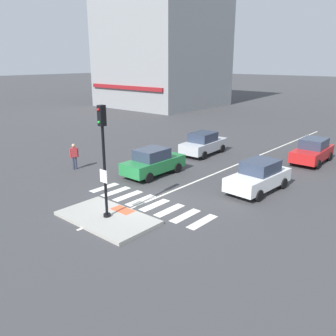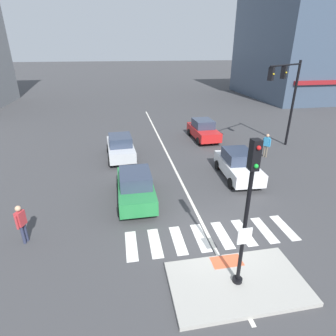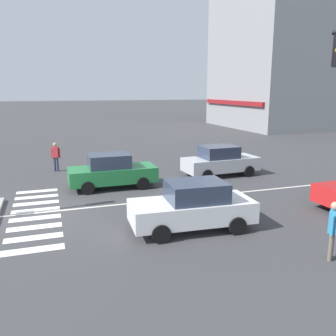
% 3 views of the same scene
% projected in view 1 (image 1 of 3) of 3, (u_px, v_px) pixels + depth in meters
% --- Properties ---
extents(ground_plane, '(300.00, 300.00, 0.00)m').
position_uv_depth(ground_plane, '(147.00, 203.00, 17.47)').
color(ground_plane, '#3D3D3F').
extents(traffic_island, '(4.39, 2.52, 0.15)m').
position_uv_depth(traffic_island, '(107.00, 218.00, 15.64)').
color(traffic_island, '#A3A099').
rests_on(traffic_island, ground).
extents(tactile_pad_front, '(1.10, 0.60, 0.01)m').
position_uv_depth(tactile_pad_front, '(123.00, 210.00, 16.28)').
color(tactile_pad_front, '#DB5B38').
rests_on(tactile_pad_front, traffic_island).
extents(signal_pole, '(0.44, 0.38, 4.83)m').
position_uv_depth(signal_pole, '(104.00, 152.00, 14.77)').
color(signal_pole, black).
rests_on(signal_pole, traffic_island).
extents(crosswalk_stripe_a, '(0.44, 1.80, 0.01)m').
position_uv_depth(crosswalk_stripe_a, '(104.00, 188.00, 19.56)').
color(crosswalk_stripe_a, silver).
rests_on(crosswalk_stripe_a, ground).
extents(crosswalk_stripe_b, '(0.44, 1.80, 0.01)m').
position_uv_depth(crosswalk_stripe_b, '(116.00, 192.00, 18.98)').
color(crosswalk_stripe_b, silver).
rests_on(crosswalk_stripe_b, ground).
extents(crosswalk_stripe_c, '(0.44, 1.80, 0.01)m').
position_uv_depth(crosswalk_stripe_c, '(128.00, 196.00, 18.39)').
color(crosswalk_stripe_c, silver).
rests_on(crosswalk_stripe_c, ground).
extents(crosswalk_stripe_d, '(0.44, 1.80, 0.01)m').
position_uv_depth(crosswalk_stripe_d, '(141.00, 200.00, 17.80)').
color(crosswalk_stripe_d, silver).
rests_on(crosswalk_stripe_d, ground).
extents(crosswalk_stripe_e, '(0.44, 1.80, 0.01)m').
position_uv_depth(crosswalk_stripe_e, '(155.00, 205.00, 17.21)').
color(crosswalk_stripe_e, silver).
rests_on(crosswalk_stripe_e, ground).
extents(crosswalk_stripe_f, '(0.44, 1.80, 0.01)m').
position_uv_depth(crosswalk_stripe_f, '(169.00, 210.00, 16.62)').
color(crosswalk_stripe_f, silver).
rests_on(crosswalk_stripe_f, ground).
extents(crosswalk_stripe_g, '(0.44, 1.80, 0.01)m').
position_uv_depth(crosswalk_stripe_g, '(185.00, 216.00, 16.03)').
color(crosswalk_stripe_g, silver).
rests_on(crosswalk_stripe_g, ground).
extents(crosswalk_stripe_h, '(0.44, 1.80, 0.01)m').
position_uv_depth(crosswalk_stripe_h, '(202.00, 222.00, 15.44)').
color(crosswalk_stripe_h, silver).
rests_on(crosswalk_stripe_h, ground).
extents(lane_centre_line, '(0.14, 28.00, 0.01)m').
position_uv_depth(lane_centre_line, '(246.00, 161.00, 24.78)').
color(lane_centre_line, silver).
rests_on(lane_centre_line, ground).
extents(building_corner_right, '(15.65, 15.46, 22.39)m').
position_uv_depth(building_corner_right, '(162.00, 27.00, 51.77)').
color(building_corner_right, gray).
rests_on(building_corner_right, ground).
extents(car_white_eastbound_mid, '(2.02, 4.19, 1.64)m').
position_uv_depth(car_white_eastbound_mid, '(259.00, 176.00, 18.88)').
color(car_white_eastbound_mid, white).
rests_on(car_white_eastbound_mid, ground).
extents(car_red_eastbound_far, '(1.94, 4.15, 1.64)m').
position_uv_depth(car_red_eastbound_far, '(312.00, 151.00, 24.14)').
color(car_red_eastbound_far, red).
rests_on(car_red_eastbound_far, ground).
extents(car_green_westbound_near, '(1.86, 4.11, 1.64)m').
position_uv_depth(car_green_westbound_near, '(153.00, 162.00, 21.52)').
color(car_green_westbound_near, '#237A3D').
rests_on(car_green_westbound_near, ground).
extents(car_silver_westbound_far, '(2.02, 4.19, 1.64)m').
position_uv_depth(car_silver_westbound_far, '(204.00, 144.00, 26.26)').
color(car_silver_westbound_far, silver).
rests_on(car_silver_westbound_far, ground).
extents(pedestrian_at_curb_left, '(0.34, 0.52, 1.67)m').
position_uv_depth(pedestrian_at_curb_left, '(74.00, 154.00, 22.58)').
color(pedestrian_at_curb_left, '#2D334C').
rests_on(pedestrian_at_curb_left, ground).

